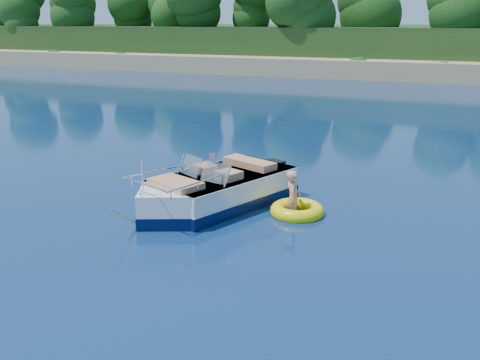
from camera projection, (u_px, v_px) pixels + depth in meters
The scene contains 6 objects.
ground at pixel (279, 261), 10.47m from camera, with size 160.00×160.00×0.00m, color #092243.
shoreline at pixel (448, 51), 66.39m from camera, with size 170.00×59.00×6.00m.
treeline at pixel (441, 9), 45.02m from camera, with size 150.00×7.12×8.19m.
motorboat at pixel (213, 193), 13.44m from camera, with size 3.19×5.26×1.84m.
tow_tube at pixel (297, 211), 13.01m from camera, with size 1.54×1.54×0.35m.
boy at pixel (292, 212), 13.18m from camera, with size 0.56×0.37×1.53m, color tan.
Camera 1 is at (3.05, -9.11, 4.52)m, focal length 40.00 mm.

